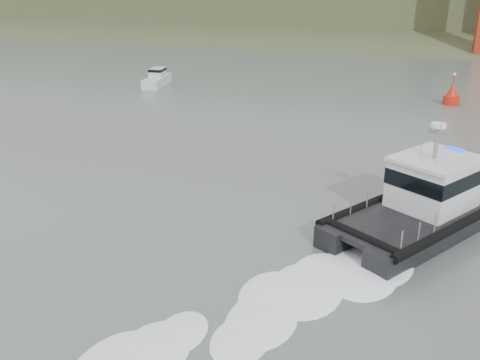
% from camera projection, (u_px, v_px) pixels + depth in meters
% --- Properties ---
extents(ground, '(400.00, 400.00, 0.00)m').
position_uv_depth(ground, '(197.00, 285.00, 23.05)').
color(ground, slate).
rests_on(ground, ground).
extents(patrol_boat, '(10.23, 12.48, 5.84)m').
position_uv_depth(patrol_boat, '(428.00, 201.00, 27.84)').
color(patrol_boat, black).
rests_on(patrol_boat, ground).
extents(motorboat, '(2.60, 5.87, 3.12)m').
position_uv_depth(motorboat, '(157.00, 79.00, 62.97)').
color(motorboat, silver).
rests_on(motorboat, ground).
extents(nav_buoy, '(1.62, 1.62, 3.38)m').
position_uv_depth(nav_buoy, '(452.00, 96.00, 53.92)').
color(nav_buoy, red).
rests_on(nav_buoy, ground).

